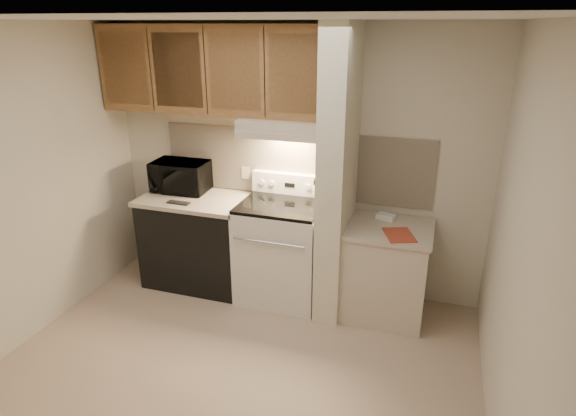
% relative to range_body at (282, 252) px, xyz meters
% --- Properties ---
extents(floor, '(3.60, 3.60, 0.00)m').
position_rel_range_body_xyz_m(floor, '(0.00, -1.16, -0.46)').
color(floor, tan).
rests_on(floor, ground).
extents(ceiling, '(3.60, 3.60, 0.00)m').
position_rel_range_body_xyz_m(ceiling, '(0.00, -1.16, 2.04)').
color(ceiling, white).
rests_on(ceiling, wall_back).
extents(wall_back, '(3.60, 2.50, 0.02)m').
position_rel_range_body_xyz_m(wall_back, '(0.00, 0.34, 0.79)').
color(wall_back, beige).
rests_on(wall_back, floor).
extents(wall_left, '(0.02, 3.00, 2.50)m').
position_rel_range_body_xyz_m(wall_left, '(-1.80, -1.16, 0.79)').
color(wall_left, beige).
rests_on(wall_left, floor).
extents(wall_right, '(0.02, 3.00, 2.50)m').
position_rel_range_body_xyz_m(wall_right, '(1.80, -1.16, 0.79)').
color(wall_right, beige).
rests_on(wall_right, floor).
extents(backsplash, '(2.60, 0.02, 0.63)m').
position_rel_range_body_xyz_m(backsplash, '(0.00, 0.33, 0.78)').
color(backsplash, beige).
rests_on(backsplash, wall_back).
extents(range_body, '(0.76, 0.65, 0.92)m').
position_rel_range_body_xyz_m(range_body, '(0.00, 0.00, 0.00)').
color(range_body, silver).
rests_on(range_body, floor).
extents(oven_window, '(0.50, 0.01, 0.30)m').
position_rel_range_body_xyz_m(oven_window, '(0.00, -0.32, 0.04)').
color(oven_window, black).
rests_on(oven_window, range_body).
extents(oven_handle, '(0.65, 0.02, 0.02)m').
position_rel_range_body_xyz_m(oven_handle, '(0.00, -0.35, 0.26)').
color(oven_handle, silver).
rests_on(oven_handle, range_body).
extents(cooktop, '(0.74, 0.64, 0.03)m').
position_rel_range_body_xyz_m(cooktop, '(0.00, 0.00, 0.48)').
color(cooktop, black).
rests_on(cooktop, range_body).
extents(range_backguard, '(0.76, 0.08, 0.20)m').
position_rel_range_body_xyz_m(range_backguard, '(0.00, 0.28, 0.59)').
color(range_backguard, silver).
rests_on(range_backguard, range_body).
extents(range_display, '(0.10, 0.01, 0.04)m').
position_rel_range_body_xyz_m(range_display, '(0.00, 0.24, 0.59)').
color(range_display, black).
rests_on(range_display, range_backguard).
extents(range_knob_left_outer, '(0.05, 0.02, 0.05)m').
position_rel_range_body_xyz_m(range_knob_left_outer, '(-0.28, 0.24, 0.59)').
color(range_knob_left_outer, silver).
rests_on(range_knob_left_outer, range_backguard).
extents(range_knob_left_inner, '(0.05, 0.02, 0.05)m').
position_rel_range_body_xyz_m(range_knob_left_inner, '(-0.18, 0.24, 0.59)').
color(range_knob_left_inner, silver).
rests_on(range_knob_left_inner, range_backguard).
extents(range_knob_right_inner, '(0.05, 0.02, 0.05)m').
position_rel_range_body_xyz_m(range_knob_right_inner, '(0.18, 0.24, 0.59)').
color(range_knob_right_inner, silver).
rests_on(range_knob_right_inner, range_backguard).
extents(range_knob_right_outer, '(0.05, 0.02, 0.05)m').
position_rel_range_body_xyz_m(range_knob_right_outer, '(0.28, 0.24, 0.59)').
color(range_knob_right_outer, silver).
rests_on(range_knob_right_outer, range_backguard).
extents(dishwasher_front, '(1.00, 0.63, 0.87)m').
position_rel_range_body_xyz_m(dishwasher_front, '(-0.88, 0.01, -0.03)').
color(dishwasher_front, black).
rests_on(dishwasher_front, floor).
extents(left_countertop, '(1.04, 0.67, 0.04)m').
position_rel_range_body_xyz_m(left_countertop, '(-0.88, 0.01, 0.43)').
color(left_countertop, '#BBAD98').
rests_on(left_countertop, dishwasher_front).
extents(spoon_rest, '(0.22, 0.07, 0.01)m').
position_rel_range_body_xyz_m(spoon_rest, '(-0.94, -0.19, 0.46)').
color(spoon_rest, black).
rests_on(spoon_rest, left_countertop).
extents(teal_jar, '(0.09, 0.09, 0.09)m').
position_rel_range_body_xyz_m(teal_jar, '(-0.90, 0.23, 0.49)').
color(teal_jar, '#1C6351').
rests_on(teal_jar, left_countertop).
extents(outlet, '(0.08, 0.01, 0.12)m').
position_rel_range_body_xyz_m(outlet, '(-0.48, 0.32, 0.64)').
color(outlet, '#C1B3A3').
rests_on(outlet, backsplash).
extents(microwave, '(0.56, 0.40, 0.30)m').
position_rel_range_body_xyz_m(microwave, '(-1.10, 0.15, 0.60)').
color(microwave, black).
rests_on(microwave, left_countertop).
extents(partition_pillar, '(0.22, 0.70, 2.50)m').
position_rel_range_body_xyz_m(partition_pillar, '(0.51, -0.01, 0.79)').
color(partition_pillar, beige).
rests_on(partition_pillar, floor).
extents(pillar_trim, '(0.01, 0.70, 0.04)m').
position_rel_range_body_xyz_m(pillar_trim, '(0.39, -0.01, 0.84)').
color(pillar_trim, olive).
rests_on(pillar_trim, partition_pillar).
extents(knife_strip, '(0.02, 0.42, 0.04)m').
position_rel_range_body_xyz_m(knife_strip, '(0.39, -0.06, 0.86)').
color(knife_strip, black).
rests_on(knife_strip, partition_pillar).
extents(knife_blade_a, '(0.01, 0.03, 0.16)m').
position_rel_range_body_xyz_m(knife_blade_a, '(0.38, -0.21, 0.76)').
color(knife_blade_a, silver).
rests_on(knife_blade_a, knife_strip).
extents(knife_handle_a, '(0.02, 0.02, 0.10)m').
position_rel_range_body_xyz_m(knife_handle_a, '(0.38, -0.21, 0.91)').
color(knife_handle_a, black).
rests_on(knife_handle_a, knife_strip).
extents(knife_blade_b, '(0.01, 0.04, 0.18)m').
position_rel_range_body_xyz_m(knife_blade_b, '(0.38, -0.14, 0.75)').
color(knife_blade_b, silver).
rests_on(knife_blade_b, knife_strip).
extents(knife_handle_b, '(0.02, 0.02, 0.10)m').
position_rel_range_body_xyz_m(knife_handle_b, '(0.38, -0.13, 0.91)').
color(knife_handle_b, black).
rests_on(knife_handle_b, knife_strip).
extents(knife_blade_c, '(0.01, 0.04, 0.20)m').
position_rel_range_body_xyz_m(knife_blade_c, '(0.38, -0.06, 0.74)').
color(knife_blade_c, silver).
rests_on(knife_blade_c, knife_strip).
extents(knife_handle_c, '(0.02, 0.02, 0.10)m').
position_rel_range_body_xyz_m(knife_handle_c, '(0.38, -0.07, 0.91)').
color(knife_handle_c, black).
rests_on(knife_handle_c, knife_strip).
extents(knife_blade_d, '(0.01, 0.04, 0.16)m').
position_rel_range_body_xyz_m(knife_blade_d, '(0.38, 0.01, 0.76)').
color(knife_blade_d, silver).
rests_on(knife_blade_d, knife_strip).
extents(knife_handle_d, '(0.02, 0.02, 0.10)m').
position_rel_range_body_xyz_m(knife_handle_d, '(0.38, 0.04, 0.91)').
color(knife_handle_d, black).
rests_on(knife_handle_d, knife_strip).
extents(knife_blade_e, '(0.01, 0.04, 0.18)m').
position_rel_range_body_xyz_m(knife_blade_e, '(0.38, 0.11, 0.75)').
color(knife_blade_e, silver).
rests_on(knife_blade_e, knife_strip).
extents(knife_handle_e, '(0.02, 0.02, 0.10)m').
position_rel_range_body_xyz_m(knife_handle_e, '(0.38, 0.10, 0.91)').
color(knife_handle_e, black).
rests_on(knife_handle_e, knife_strip).
extents(oven_mitt, '(0.03, 0.10, 0.23)m').
position_rel_range_body_xyz_m(oven_mitt, '(0.38, 0.17, 0.69)').
color(oven_mitt, slate).
rests_on(oven_mitt, partition_pillar).
extents(right_cab_base, '(0.70, 0.60, 0.81)m').
position_rel_range_body_xyz_m(right_cab_base, '(0.97, -0.01, -0.06)').
color(right_cab_base, '#C1B3A3').
rests_on(right_cab_base, floor).
extents(right_countertop, '(0.74, 0.64, 0.04)m').
position_rel_range_body_xyz_m(right_countertop, '(0.97, -0.01, 0.37)').
color(right_countertop, '#BBAD98').
rests_on(right_countertop, right_cab_base).
extents(red_folder, '(0.31, 0.36, 0.01)m').
position_rel_range_body_xyz_m(red_folder, '(1.07, -0.16, 0.39)').
color(red_folder, '#A33A26').
rests_on(red_folder, right_countertop).
extents(white_box, '(0.18, 0.14, 0.04)m').
position_rel_range_body_xyz_m(white_box, '(0.92, 0.17, 0.41)').
color(white_box, white).
rests_on(white_box, right_countertop).
extents(range_hood, '(0.78, 0.44, 0.15)m').
position_rel_range_body_xyz_m(range_hood, '(0.00, 0.12, 1.17)').
color(range_hood, '#C1B3A3').
rests_on(range_hood, upper_cabinets).
extents(hood_lip, '(0.78, 0.04, 0.06)m').
position_rel_range_body_xyz_m(hood_lip, '(0.00, -0.08, 1.12)').
color(hood_lip, '#C1B3A3').
rests_on(hood_lip, range_hood).
extents(upper_cabinets, '(2.18, 0.33, 0.77)m').
position_rel_range_body_xyz_m(upper_cabinets, '(-0.69, 0.17, 1.62)').
color(upper_cabinets, olive).
rests_on(upper_cabinets, wall_back).
extents(cab_door_a, '(0.46, 0.01, 0.63)m').
position_rel_range_body_xyz_m(cab_door_a, '(-1.51, 0.01, 1.62)').
color(cab_door_a, olive).
rests_on(cab_door_a, upper_cabinets).
extents(cab_gap_a, '(0.01, 0.01, 0.73)m').
position_rel_range_body_xyz_m(cab_gap_a, '(-1.23, 0.01, 1.62)').
color(cab_gap_a, black).
rests_on(cab_gap_a, upper_cabinets).
extents(cab_door_b, '(0.46, 0.01, 0.63)m').
position_rel_range_body_xyz_m(cab_door_b, '(-0.96, 0.01, 1.62)').
color(cab_door_b, olive).
rests_on(cab_door_b, upper_cabinets).
extents(cab_gap_b, '(0.01, 0.01, 0.73)m').
position_rel_range_body_xyz_m(cab_gap_b, '(-0.69, 0.01, 1.62)').
color(cab_gap_b, black).
rests_on(cab_gap_b, upper_cabinets).
extents(cab_door_c, '(0.46, 0.01, 0.63)m').
position_rel_range_body_xyz_m(cab_door_c, '(-0.42, 0.01, 1.62)').
color(cab_door_c, olive).
rests_on(cab_door_c, upper_cabinets).
extents(cab_gap_c, '(0.01, 0.01, 0.73)m').
position_rel_range_body_xyz_m(cab_gap_c, '(-0.14, 0.01, 1.62)').
color(cab_gap_c, black).
rests_on(cab_gap_c, upper_cabinets).
extents(cab_door_d, '(0.46, 0.01, 0.63)m').
position_rel_range_body_xyz_m(cab_door_d, '(0.13, 0.01, 1.62)').
color(cab_door_d, olive).
rests_on(cab_door_d, upper_cabinets).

